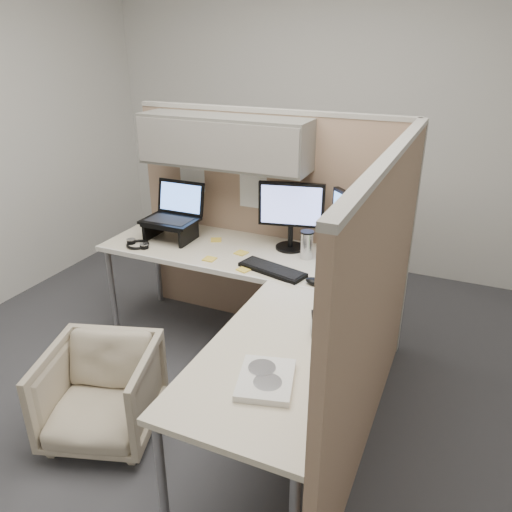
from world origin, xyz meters
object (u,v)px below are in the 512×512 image
at_px(monitor_left, 291,211).
at_px(keyboard, 272,270).
at_px(desk, 251,289).
at_px(office_chair, 101,389).

bearing_deg(monitor_left, keyboard, -98.21).
relative_size(desk, keyboard, 4.58).
xyz_separation_m(monitor_left, keyboard, (0.03, -0.39, -0.26)).
relative_size(office_chair, monitor_left, 1.27).
bearing_deg(keyboard, office_chair, -109.66).
height_order(monitor_left, keyboard, monitor_left).
bearing_deg(monitor_left, office_chair, -126.97).
bearing_deg(keyboard, desk, -90.87).
bearing_deg(monitor_left, desk, -104.90).
relative_size(monitor_left, keyboard, 1.07).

